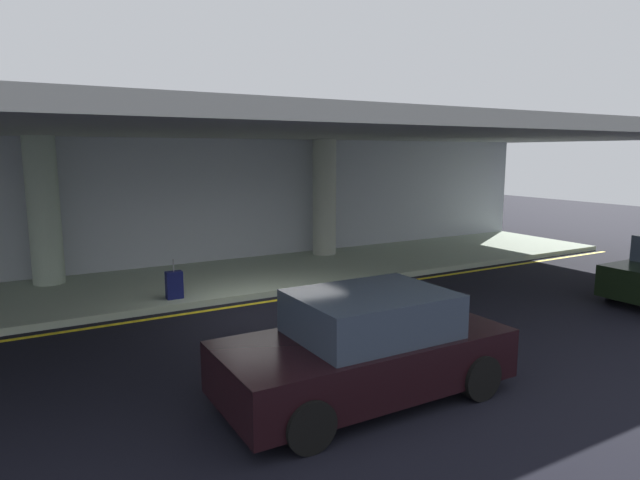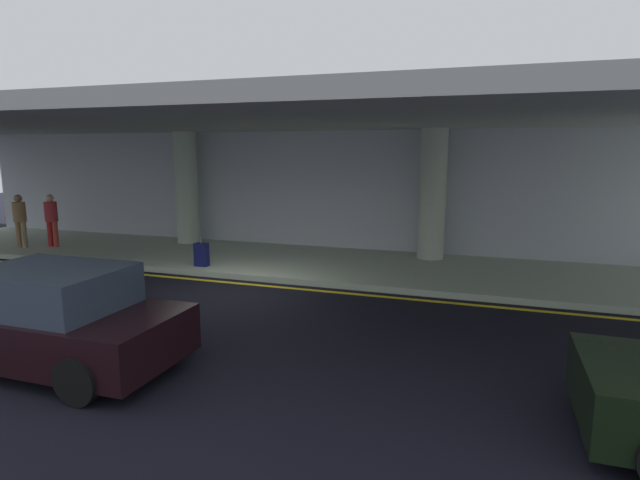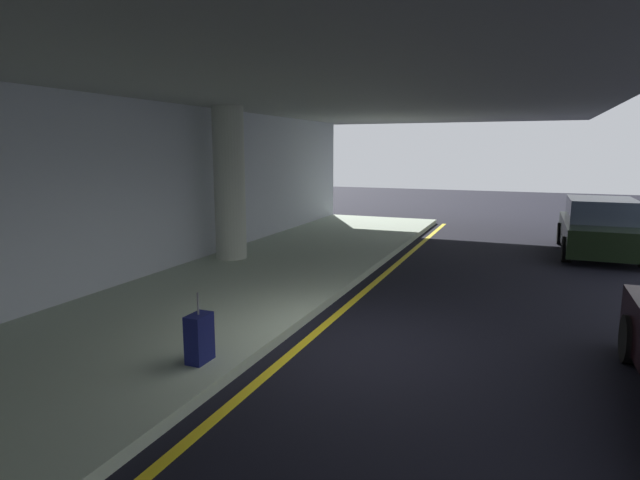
{
  "view_description": "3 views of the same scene",
  "coord_description": "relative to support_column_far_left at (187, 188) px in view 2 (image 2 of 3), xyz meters",
  "views": [
    {
      "loc": [
        -4.72,
        -10.37,
        3.4
      ],
      "look_at": [
        2.18,
        1.63,
        1.15
      ],
      "focal_mm": 30.42,
      "sensor_mm": 36.0,
      "label": 1
    },
    {
      "loc": [
        5.57,
        -10.04,
        3.19
      ],
      "look_at": [
        1.27,
        2.68,
        0.82
      ],
      "focal_mm": 28.55,
      "sensor_mm": 36.0,
      "label": 2
    },
    {
      "loc": [
        -6.88,
        -2.24,
        2.81
      ],
      "look_at": [
        2.14,
        1.4,
        1.1
      ],
      "focal_mm": 29.26,
      "sensor_mm": 36.0,
      "label": 3
    }
  ],
  "objects": [
    {
      "name": "terminal_back_wall",
      "position": [
        4.0,
        0.84,
        -0.07
      ],
      "size": [
        26.0,
        0.3,
        3.8
      ],
      "primitive_type": "cube",
      "color": "#ABB2BB",
      "rests_on": "ground"
    },
    {
      "name": "person_waiting_for_ride",
      "position": [
        -4.53,
        -2.48,
        -0.86
      ],
      "size": [
        0.38,
        0.38,
        1.68
      ],
      "rotation": [
        0.0,
        0.0,
        5.92
      ],
      "color": "brown",
      "rests_on": "sidewalk"
    },
    {
      "name": "ground_plane",
      "position": [
        4.0,
        -4.51,
        -1.97
      ],
      "size": [
        60.0,
        60.0,
        0.0
      ],
      "primitive_type": "plane",
      "color": "black"
    },
    {
      "name": "suitcase_upright_primary",
      "position": [
        2.34,
        -3.0,
        -1.51
      ],
      "size": [
        0.36,
        0.22,
        0.9
      ],
      "rotation": [
        0.0,
        0.0,
        0.33
      ],
      "color": "#0F1348",
      "rests_on": "sidewalk"
    },
    {
      "name": "ceiling_overhang",
      "position": [
        4.0,
        -1.91,
        1.97
      ],
      "size": [
        28.0,
        13.2,
        0.3
      ],
      "primitive_type": "cube",
      "color": "#989995",
      "rests_on": "support_column_far_left"
    },
    {
      "name": "lane_stripe_yellow",
      "position": [
        4.0,
        -3.81,
        -1.97
      ],
      "size": [
        26.0,
        0.14,
        0.01
      ],
      "primitive_type": "cube",
      "color": "yellow",
      "rests_on": "ground"
    },
    {
      "name": "car_black_no2",
      "position": [
        3.42,
        -8.97,
        -1.26
      ],
      "size": [
        4.1,
        1.92,
        1.5
      ],
      "rotation": [
        0.0,
        0.0,
        0.07
      ],
      "color": "black",
      "rests_on": "ground"
    },
    {
      "name": "traveler_with_luggage",
      "position": [
        -3.67,
        -2.09,
        -0.86
      ],
      "size": [
        0.38,
        0.38,
        1.68
      ],
      "rotation": [
        0.0,
        0.0,
        1.93
      ],
      "color": "maroon",
      "rests_on": "sidewalk"
    },
    {
      "name": "sidewalk",
      "position": [
        4.0,
        -1.41,
        -1.9
      ],
      "size": [
        26.0,
        4.2,
        0.15
      ],
      "primitive_type": "cube",
      "color": "#A3B39B",
      "rests_on": "ground"
    },
    {
      "name": "support_column_left_mid",
      "position": [
        8.0,
        0.0,
        0.0
      ],
      "size": [
        0.75,
        0.75,
        3.65
      ],
      "primitive_type": "cylinder",
      "color": "#A7AD9D",
      "rests_on": "sidewalk"
    },
    {
      "name": "support_column_far_left",
      "position": [
        0.0,
        0.0,
        0.0
      ],
      "size": [
        0.75,
        0.75,
        3.65
      ],
      "primitive_type": "cylinder",
      "color": "#A3B4A0",
      "rests_on": "sidewalk"
    }
  ]
}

